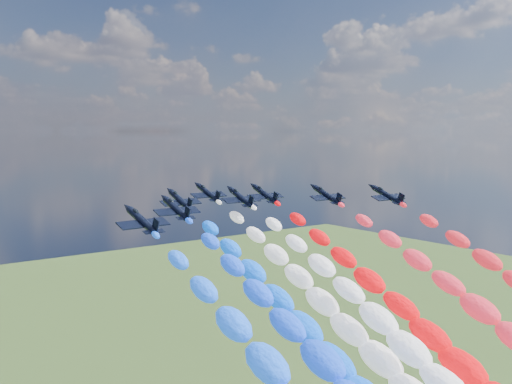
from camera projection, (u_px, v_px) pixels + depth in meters
jet_0 at (142, 221)px, 104.05m from camera, size 10.12×13.22×6.84m
jet_1 at (176, 209)px, 120.20m from camera, size 9.29×12.62×6.84m
jet_2 at (180, 200)px, 135.22m from camera, size 9.55×12.82×6.84m
jet_3 at (241, 197)px, 140.45m from camera, size 9.97×13.12×6.84m
trail_3 at (427, 379)px, 100.87m from camera, size 7.08×103.28×54.81m
jet_4 at (208, 193)px, 150.94m from camera, size 9.45×12.74×6.84m
trail_4 at (365, 356)px, 111.36m from camera, size 7.08×103.28×54.81m
jet_5 at (264, 194)px, 147.97m from camera, size 9.67×12.90×6.84m
trail_5 at (447, 362)px, 108.39m from camera, size 7.08×103.28×54.81m
jet_6 at (326, 195)px, 145.71m from camera, size 9.68×12.91×6.84m
jet_7 at (387, 195)px, 145.46m from camera, size 9.46×12.75×6.84m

